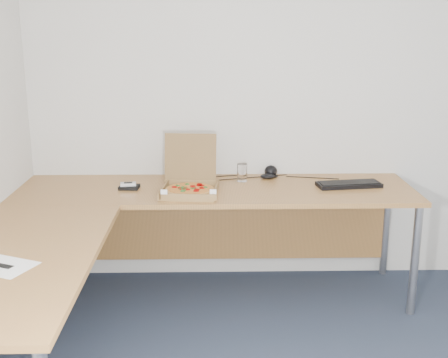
{
  "coord_description": "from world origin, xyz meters",
  "views": [
    {
      "loc": [
        -0.52,
        -2.12,
        1.73
      ],
      "look_at": [
        -0.45,
        1.28,
        0.82
      ],
      "focal_mm": 46.42,
      "sensor_mm": 36.0,
      "label": 1
    }
  ],
  "objects_px": {
    "desk": "(159,214)",
    "drinking_glass": "(242,173)",
    "keyboard": "(349,185)",
    "pizza_box": "(190,187)",
    "wallet": "(129,187)"
  },
  "relations": [
    {
      "from": "keyboard",
      "to": "drinking_glass",
      "type": "bearing_deg",
      "value": 159.53
    },
    {
      "from": "desk",
      "to": "keyboard",
      "type": "relative_size",
      "value": 6.19
    },
    {
      "from": "wallet",
      "to": "desk",
      "type": "bearing_deg",
      "value": -58.24
    },
    {
      "from": "desk",
      "to": "pizza_box",
      "type": "distance_m",
      "value": 0.36
    },
    {
      "from": "drinking_glass",
      "to": "keyboard",
      "type": "xyz_separation_m",
      "value": [
        0.68,
        -0.15,
        -0.05
      ]
    },
    {
      "from": "keyboard",
      "to": "wallet",
      "type": "bearing_deg",
      "value": 172.69
    },
    {
      "from": "pizza_box",
      "to": "wallet",
      "type": "distance_m",
      "value": 0.4
    },
    {
      "from": "pizza_box",
      "to": "drinking_glass",
      "type": "distance_m",
      "value": 0.43
    },
    {
      "from": "desk",
      "to": "drinking_glass",
      "type": "distance_m",
      "value": 0.78
    },
    {
      "from": "pizza_box",
      "to": "drinking_glass",
      "type": "relative_size",
      "value": 3.31
    },
    {
      "from": "drinking_glass",
      "to": "keyboard",
      "type": "distance_m",
      "value": 0.69
    },
    {
      "from": "desk",
      "to": "drinking_glass",
      "type": "relative_size",
      "value": 21.6
    },
    {
      "from": "pizza_box",
      "to": "desk",
      "type": "bearing_deg",
      "value": -111.55
    },
    {
      "from": "pizza_box",
      "to": "keyboard",
      "type": "xyz_separation_m",
      "value": [
        1.01,
        0.13,
        -0.03
      ]
    },
    {
      "from": "desk",
      "to": "keyboard",
      "type": "bearing_deg",
      "value": 20.59
    }
  ]
}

